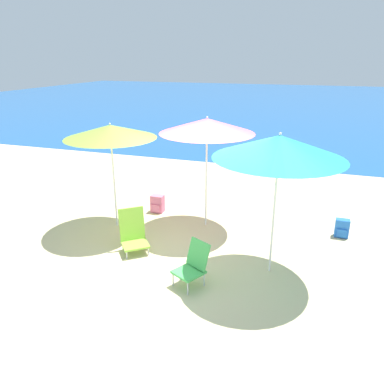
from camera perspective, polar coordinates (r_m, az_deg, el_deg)
ground_plane at (r=6.98m, az=0.07°, el=-10.05°), size 60.00×60.00×0.00m
sea_water at (r=32.44m, az=15.38°, el=13.10°), size 60.00×40.00×0.01m
beach_umbrella_teal at (r=5.92m, az=13.16°, el=6.71°), size 2.07×2.07×2.41m
beach_umbrella_lime at (r=7.77m, az=-12.34°, el=8.98°), size 1.87×1.87×2.25m
beach_umbrella_pink at (r=7.63m, az=2.30°, el=10.03°), size 1.95×1.95×2.37m
beach_chair_green at (r=6.11m, az=0.21°, el=-10.84°), size 0.60×0.64×0.72m
beach_chair_lime at (r=7.20m, az=-8.95°, el=-6.09°), size 0.68×0.69×0.82m
backpack_pink at (r=8.91m, az=-5.28°, el=-1.80°), size 0.30×0.24×0.41m
backpack_blue at (r=8.26m, az=21.88°, el=-5.16°), size 0.27×0.19×0.38m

